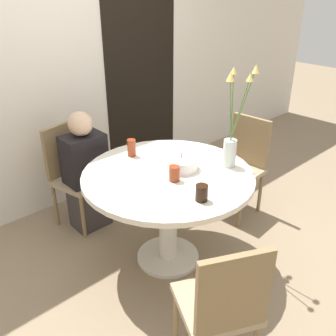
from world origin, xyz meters
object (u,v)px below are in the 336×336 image
birthday_cake (181,164)px  drink_glass_2 (132,148)px  drink_glass_1 (174,174)px  side_plate (127,165)px  flower_vase (232,135)px  drink_glass_0 (202,193)px  person_guest (86,175)px  chair_near_front (223,304)px  chair_far_back (242,161)px  chair_left_flank (73,170)px

birthday_cake → drink_glass_2: 0.44m
drink_glass_1 → side_plate: bearing=104.3°
side_plate → drink_glass_1: 0.41m
side_plate → drink_glass_2: bearing=42.1°
flower_vase → drink_glass_2: flower_vase is taller
drink_glass_0 → drink_glass_1: 0.30m
side_plate → person_guest: size_ratio=0.19×
side_plate → person_guest: person_guest is taller
chair_near_front → flower_vase: 1.20m
birthday_cake → drink_glass_0: (-0.21, -0.39, 0.01)m
chair_far_back → drink_glass_0: size_ratio=8.58×
side_plate → drink_glass_1: (0.10, -0.40, 0.05)m
chair_left_flank → person_guest: (0.04, -0.16, -0.01)m
side_plate → birthday_cake: bearing=-49.2°
chair_left_flank → chair_near_front: 1.89m
chair_left_flank → drink_glass_1: (0.20, -1.09, 0.31)m
drink_glass_1 → chair_left_flank: bearing=100.2°
flower_vase → drink_glass_0: 0.58m
drink_glass_1 → flower_vase: bearing=-13.5°
side_plate → flower_vase: bearing=-42.2°
chair_near_front → side_plate: chair_near_front is taller
drink_glass_1 → drink_glass_2: size_ratio=0.80×
chair_near_front → flower_vase: size_ratio=1.20×
side_plate → drink_glass_0: drink_glass_0 is taller
drink_glass_0 → drink_glass_1: bearing=80.3°
chair_left_flank → drink_glass_2: chair_left_flank is taller
chair_near_front → person_guest: bearing=-71.7°
drink_glass_2 → side_plate: bearing=-137.9°
drink_glass_0 → drink_glass_2: drink_glass_2 is taller
chair_left_flank → drink_glass_2: 0.69m
birthday_cake → flower_vase: 0.42m
chair_near_front → side_plate: size_ratio=4.47×
side_plate → drink_glass_0: bearing=-85.9°
chair_left_flank → drink_glass_1: 1.15m
chair_left_flank → chair_near_front: size_ratio=1.00×
chair_near_front → drink_glass_0: 0.67m
chair_left_flank → birthday_cake: size_ratio=3.85×
drink_glass_0 → side_plate: bearing=94.1°
chair_far_back → drink_glass_0: bearing=-70.3°
chair_left_flank → birthday_cake: (0.36, -0.99, 0.30)m
birthday_cake → flower_vase: bearing=-34.4°
drink_glass_0 → birthday_cake: bearing=61.8°
drink_glass_0 → drink_glass_1: (0.05, 0.30, 0.00)m
flower_vase → side_plate: 0.79m
chair_left_flank → drink_glass_0: size_ratio=8.58×
chair_far_back → drink_glass_1: 1.11m
chair_far_back → chair_near_front: bearing=-60.3°
drink_glass_2 → chair_near_front: bearing=-108.4°
chair_left_flank → side_plate: chair_left_flank is taller
flower_vase → person_guest: size_ratio=0.71×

